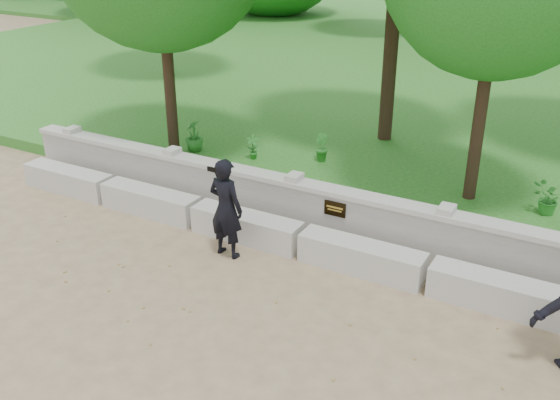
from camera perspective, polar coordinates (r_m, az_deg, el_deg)
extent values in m
plane|color=#9E8961|center=(8.40, -4.17, -10.55)|extent=(80.00, 80.00, 0.00)
cube|color=#1D6117|center=(20.60, 17.94, 10.26)|extent=(40.00, 22.00, 0.25)
cube|color=beige|center=(12.54, -18.77, 1.72)|extent=(1.90, 0.45, 0.45)
cube|color=beige|center=(11.22, -11.77, -0.16)|extent=(1.90, 0.45, 0.45)
cube|color=beige|center=(10.12, -3.09, -2.48)|extent=(1.90, 0.45, 0.45)
cube|color=beige|center=(9.32, 7.43, -5.21)|extent=(1.90, 0.45, 0.45)
cube|color=beige|center=(8.91, 19.50, -8.09)|extent=(1.90, 0.45, 0.45)
cube|color=#B6B4AC|center=(10.15, 3.79, -1.24)|extent=(12.50, 0.25, 0.82)
cube|color=beige|center=(9.96, 3.86, 1.09)|extent=(12.50, 0.35, 0.08)
cube|color=black|center=(9.83, 5.04, -0.82)|extent=(0.36, 0.02, 0.24)
imported|color=black|center=(9.44, -4.97, -0.76)|extent=(0.61, 0.42, 1.59)
cube|color=black|center=(8.91, -6.28, 2.80)|extent=(0.14, 0.03, 0.07)
cylinder|color=#382619|center=(20.12, -10.49, 16.38)|extent=(0.25, 0.25, 3.65)
cylinder|color=#382619|center=(12.99, -10.15, 11.47)|extent=(0.23, 0.23, 3.41)
cylinder|color=#382619|center=(13.74, 10.18, 14.44)|extent=(0.30, 0.30, 4.47)
cylinder|color=#382619|center=(11.06, 17.89, 7.93)|extent=(0.22, 0.22, 3.25)
imported|color=#2A7628|center=(12.79, -2.50, 4.86)|extent=(0.33, 0.29, 0.52)
imported|color=#2A7628|center=(12.72, 3.78, 4.83)|extent=(0.40, 0.39, 0.57)
imported|color=#2A7628|center=(11.28, 23.27, 0.06)|extent=(0.65, 0.64, 0.54)
imported|color=#2A7628|center=(13.36, -7.86, 5.89)|extent=(0.51, 0.51, 0.68)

